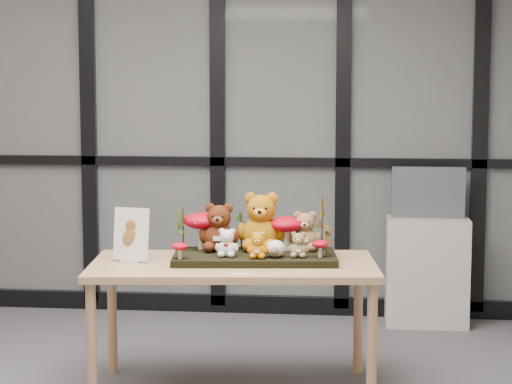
# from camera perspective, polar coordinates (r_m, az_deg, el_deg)

# --- Properties ---
(room_shell) EXTENTS (5.00, 5.00, 5.00)m
(room_shell) POSITION_cam_1_polar(r_m,az_deg,el_deg) (4.01, -14.10, 7.95)
(room_shell) COLOR #ACA9A3
(room_shell) RESTS_ON floor
(glass_partition) EXTENTS (4.90, 0.06, 2.78)m
(glass_partition) POSITION_cam_1_polar(r_m,az_deg,el_deg) (6.39, -6.39, 5.21)
(glass_partition) COLOR #2D383F
(glass_partition) RESTS_ON floor
(display_table) EXTENTS (1.51, 0.86, 0.68)m
(display_table) POSITION_cam_1_polar(r_m,az_deg,el_deg) (4.72, -1.40, -5.17)
(display_table) COLOR tan
(display_table) RESTS_ON floor
(diorama_tray) EXTENTS (0.87, 0.50, 0.04)m
(diorama_tray) POSITION_cam_1_polar(r_m,az_deg,el_deg) (4.75, -0.08, -4.03)
(diorama_tray) COLOR black
(diorama_tray) RESTS_ON display_table
(bear_pooh_yellow) EXTENTS (0.28, 0.25, 0.33)m
(bear_pooh_yellow) POSITION_cam_1_polar(r_m,az_deg,el_deg) (4.83, 0.33, -1.63)
(bear_pooh_yellow) COLOR #AC670C
(bear_pooh_yellow) RESTS_ON diorama_tray
(bear_brown_medium) EXTENTS (0.23, 0.21, 0.27)m
(bear_brown_medium) POSITION_cam_1_polar(r_m,az_deg,el_deg) (4.82, -2.27, -2.01)
(bear_brown_medium) COLOR #4C1E0C
(bear_brown_medium) RESTS_ON diorama_tray
(bear_tan_back) EXTENTS (0.19, 0.17, 0.23)m
(bear_tan_back) POSITION_cam_1_polar(r_m,az_deg,el_deg) (4.84, 3.04, -2.27)
(bear_tan_back) COLOR olive
(bear_tan_back) RESTS_ON diorama_tray
(bear_small_yellow) EXTENTS (0.12, 0.11, 0.14)m
(bear_small_yellow) POSITION_cam_1_polar(r_m,az_deg,el_deg) (4.62, 0.12, -3.22)
(bear_small_yellow) COLOR #CE760A
(bear_small_yellow) RESTS_ON diorama_tray
(bear_white_bow) EXTENTS (0.13, 0.12, 0.16)m
(bear_white_bow) POSITION_cam_1_polar(r_m,az_deg,el_deg) (4.66, -1.80, -3.03)
(bear_white_bow) COLOR white
(bear_white_bow) RESTS_ON diorama_tray
(bear_beige_small) EXTENTS (0.12, 0.11, 0.14)m
(bear_beige_small) POSITION_cam_1_polar(r_m,az_deg,el_deg) (4.65, 2.64, -3.17)
(bear_beige_small) COLOR olive
(bear_beige_small) RESTS_ON diorama_tray
(plush_cream_hedgehog) EXTENTS (0.08, 0.07, 0.10)m
(plush_cream_hedgehog) POSITION_cam_1_polar(r_m,az_deg,el_deg) (4.65, 1.20, -3.44)
(plush_cream_hedgehog) COLOR white
(plush_cream_hedgehog) RESTS_ON diorama_tray
(mushroom_back_left) EXTENTS (0.19, 0.19, 0.21)m
(mushroom_back_left) POSITION_cam_1_polar(r_m,az_deg,el_deg) (4.88, -3.36, -2.27)
(mushroom_back_left) COLOR #A80515
(mushroom_back_left) RESTS_ON diorama_tray
(mushroom_back_right) EXTENTS (0.18, 0.18, 0.20)m
(mushroom_back_right) POSITION_cam_1_polar(r_m,az_deg,el_deg) (4.83, 1.85, -2.46)
(mushroom_back_right) COLOR #A80515
(mushroom_back_right) RESTS_ON diorama_tray
(mushroom_front_left) EXTENTS (0.08, 0.08, 0.09)m
(mushroom_front_left) POSITION_cam_1_polar(r_m,az_deg,el_deg) (4.62, -4.71, -3.57)
(mushroom_front_left) COLOR #A80515
(mushroom_front_left) RESTS_ON diorama_tray
(mushroom_front_right) EXTENTS (0.09, 0.09, 0.09)m
(mushroom_front_right) POSITION_cam_1_polar(r_m,az_deg,el_deg) (4.66, 3.96, -3.44)
(mushroom_front_right) COLOR #A80515
(mushroom_front_right) RESTS_ON diorama_tray
(sprig_green_far_left) EXTENTS (0.05, 0.05, 0.22)m
(sprig_green_far_left) POSITION_cam_1_polar(r_m,az_deg,el_deg) (4.85, -4.51, -2.28)
(sprig_green_far_left) COLOR #1B3D0D
(sprig_green_far_left) RESTS_ON diorama_tray
(sprig_green_mid_left) EXTENTS (0.05, 0.05, 0.18)m
(sprig_green_mid_left) POSITION_cam_1_polar(r_m,az_deg,el_deg) (4.89, -2.62, -2.43)
(sprig_green_mid_left) COLOR #1B3D0D
(sprig_green_mid_left) RESTS_ON diorama_tray
(sprig_dry_far_right) EXTENTS (0.05, 0.05, 0.29)m
(sprig_dry_far_right) POSITION_cam_1_polar(r_m,az_deg,el_deg) (4.83, 4.10, -1.92)
(sprig_dry_far_right) COLOR brown
(sprig_dry_far_right) RESTS_ON diorama_tray
(sprig_dry_mid_right) EXTENTS (0.05, 0.05, 0.17)m
(sprig_dry_mid_right) POSITION_cam_1_polar(r_m,az_deg,el_deg) (4.73, 4.34, -2.84)
(sprig_dry_mid_right) COLOR brown
(sprig_dry_mid_right) RESTS_ON diorama_tray
(sprig_green_centre) EXTENTS (0.05, 0.05, 0.19)m
(sprig_green_centre) POSITION_cam_1_polar(r_m,az_deg,el_deg) (4.89, -0.91, -2.37)
(sprig_green_centre) COLOR #1B3D0D
(sprig_green_centre) RESTS_ON diorama_tray
(sign_holder) EXTENTS (0.20, 0.08, 0.28)m
(sign_holder) POSITION_cam_1_polar(r_m,az_deg,el_deg) (4.74, -7.69, -2.78)
(sign_holder) COLOR silver
(sign_holder) RESTS_ON display_table
(label_card) EXTENTS (0.08, 0.03, 0.00)m
(label_card) POSITION_cam_1_polar(r_m,az_deg,el_deg) (4.42, -0.93, -5.06)
(label_card) COLOR white
(label_card) RESTS_ON display_table
(cabinet) EXTENTS (0.53, 0.31, 0.71)m
(cabinet) POSITION_cam_1_polar(r_m,az_deg,el_deg) (6.19, 10.46, -4.83)
(cabinet) COLOR #B4ACA1
(cabinet) RESTS_ON floor
(monitor) EXTENTS (0.47, 0.05, 0.33)m
(monitor) POSITION_cam_1_polar(r_m,az_deg,el_deg) (6.12, 10.55, -0.03)
(monitor) COLOR #4F5257
(monitor) RESTS_ON cabinet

